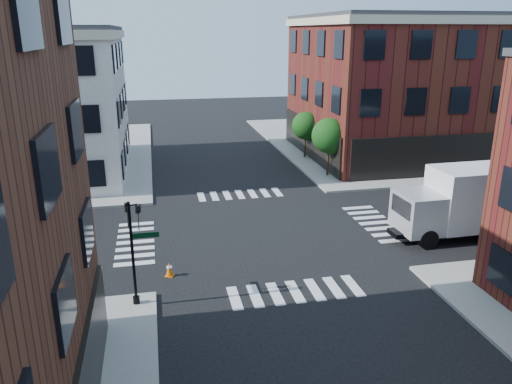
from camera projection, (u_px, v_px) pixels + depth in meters
name	position (u px, v px, depth m)	size (l,w,h in m)	color
ground	(261.00, 232.00, 28.43)	(120.00, 120.00, 0.00)	black
sidewalk_ne	(414.00, 140.00, 52.05)	(30.00, 30.00, 0.15)	gray
building_ne	(443.00, 88.00, 45.48)	(25.00, 16.00, 12.00)	#4B1213
tree_near	(330.00, 137.00, 38.22)	(2.69, 2.69, 4.49)	black
tree_far	(306.00, 127.00, 43.90)	(2.43, 2.43, 4.07)	black
signal_pole	(134.00, 242.00, 20.03)	(1.29, 1.24, 4.60)	black
box_truck	(474.00, 201.00, 27.40)	(8.73, 2.84, 3.92)	silver
traffic_cone	(169.00, 269.00, 23.25)	(0.50, 0.50, 0.69)	#D86709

